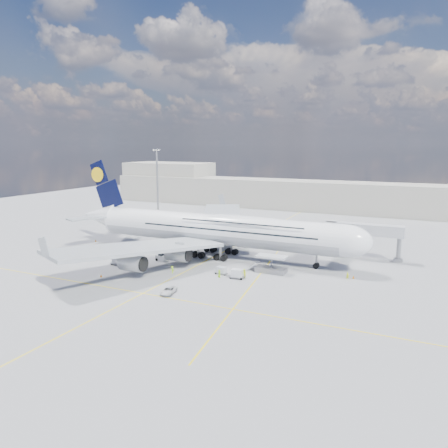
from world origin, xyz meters
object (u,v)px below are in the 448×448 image
at_px(dolly_nose_near, 237,274).
at_px(dolly_row_b, 118,260).
at_px(baggage_tug, 161,258).
at_px(crew_loader, 244,274).
at_px(light_mast, 157,184).
at_px(catering_truck_outer, 219,221).
at_px(cargo_loader, 271,267).
at_px(crew_tug, 172,270).
at_px(cone_nose, 353,277).
at_px(crew_van, 219,274).
at_px(cone_wing_left_inner, 192,237).
at_px(cone_tail, 96,241).
at_px(dolly_row_c, 133,258).
at_px(dolly_back, 137,249).
at_px(crew_wing, 134,258).
at_px(dolly_nose_far, 221,270).
at_px(jet_bridge, 348,231).
at_px(cone_wing_left_outer, 216,230).
at_px(cone_wing_right_outer, 101,276).
at_px(catering_truck_inner, 234,229).
at_px(airliner, 216,229).
at_px(crew_nose, 348,276).
at_px(service_van, 169,291).
at_px(cone_wing_right_inner, 141,269).
at_px(dolly_row_a, 141,265).

bearing_deg(dolly_nose_near, dolly_row_b, 175.26).
height_order(baggage_tug, crew_loader, crew_loader).
xyz_separation_m(light_mast, catering_truck_outer, (24.00, -0.18, -11.39)).
relative_size(cargo_loader, crew_tug, 5.39).
bearing_deg(cone_nose, crew_van, -156.21).
xyz_separation_m(cone_wing_left_inner, cone_tail, (-22.07, -15.74, -0.02)).
distance_m(light_mast, dolly_row_c, 55.89).
xyz_separation_m(dolly_row_c, dolly_nose_near, (26.84, -0.87, -0.05)).
xyz_separation_m(dolly_back, crew_wing, (4.19, -6.65, -0.23)).
relative_size(light_mast, dolly_nose_near, 7.86).
relative_size(dolly_back, dolly_nose_far, 1.17).
bearing_deg(dolly_row_c, light_mast, 142.04).
bearing_deg(jet_bridge, dolly_nose_far, -132.45).
bearing_deg(cone_tail, cone_wing_left_outer, 50.05).
bearing_deg(dolly_row_c, cone_wing_right_outer, -60.77).
bearing_deg(cone_tail, cargo_loader, -7.31).
height_order(dolly_row_b, dolly_nose_far, dolly_row_b).
bearing_deg(baggage_tug, crew_tug, -37.11).
distance_m(catering_truck_inner, cone_wing_left_outer, 9.25).
distance_m(airliner, jet_bridge, 31.50).
distance_m(jet_bridge, dolly_back, 52.28).
xyz_separation_m(crew_nose, crew_wing, (-48.02, -6.69, -0.02)).
height_order(cone_wing_left_inner, cone_wing_right_outer, cone_wing_left_inner).
relative_size(dolly_row_b, baggage_tug, 1.29).
bearing_deg(cone_wing_left_outer, airliner, -63.28).
relative_size(airliner, crew_van, 49.60).
height_order(service_van, cone_wing_left_inner, service_van).
relative_size(catering_truck_outer, cone_wing_right_inner, 12.92).
distance_m(dolly_row_b, crew_wing, 4.45).
height_order(dolly_row_c, crew_van, dolly_row_c).
relative_size(airliner, crew_loader, 42.31).
height_order(dolly_nose_far, cone_wing_right_outer, dolly_nose_far).
height_order(baggage_tug, cone_wing_left_inner, baggage_tug).
xyz_separation_m(catering_truck_inner, crew_nose, (38.43, -29.66, -1.32)).
relative_size(dolly_row_a, crew_wing, 1.97).
bearing_deg(dolly_row_a, airliner, 46.75).
height_order(dolly_row_a, catering_truck_outer, catering_truck_outer).
bearing_deg(service_van, cone_wing_left_inner, 104.36).
xyz_separation_m(baggage_tug, catering_truck_inner, (3.73, 33.67, 1.33)).
bearing_deg(dolly_row_c, cone_tail, 174.36).
relative_size(catering_truck_outer, cone_wing_left_outer, 13.36).
xyz_separation_m(cargo_loader, cone_nose, (16.86, 3.09, -0.96)).
bearing_deg(dolly_row_b, crew_van, -12.70).
height_order(cone_wing_left_inner, cone_tail, cone_wing_left_inner).
height_order(cone_wing_left_outer, cone_tail, cone_tail).
bearing_deg(dolly_row_a, dolly_back, 122.57).
relative_size(baggage_tug, cone_nose, 4.78).
bearing_deg(dolly_back, light_mast, 133.51).
xyz_separation_m(crew_tug, cone_nose, (35.52, 12.84, -0.50)).
distance_m(jet_bridge, dolly_nose_far, 32.97).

